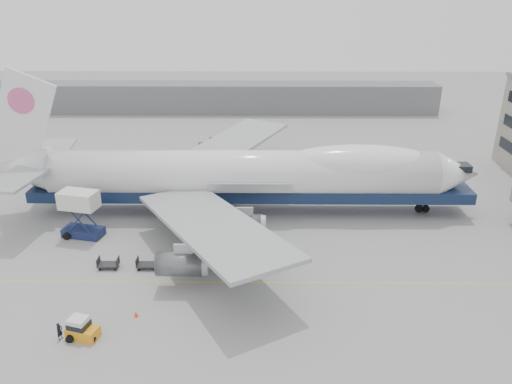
{
  "coord_description": "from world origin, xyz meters",
  "views": [
    {
      "loc": [
        2.33,
        -51.51,
        29.88
      ],
      "look_at": [
        1.79,
        6.0,
        5.5
      ],
      "focal_mm": 35.0,
      "sensor_mm": 36.0,
      "label": 1
    }
  ],
  "objects_px": {
    "baggage_tug": "(81,329)",
    "ground_worker": "(60,331)",
    "airliner": "(248,174)",
    "catering_truck": "(80,211)"
  },
  "relations": [
    {
      "from": "airliner",
      "to": "baggage_tug",
      "type": "xyz_separation_m",
      "value": [
        -14.47,
        -27.05,
        -4.71
      ]
    },
    {
      "from": "ground_worker",
      "to": "catering_truck",
      "type": "bearing_deg",
      "value": 38.61
    },
    {
      "from": "airliner",
      "to": "ground_worker",
      "type": "xyz_separation_m",
      "value": [
        -16.36,
        -27.28,
        -4.79
      ]
    },
    {
      "from": "baggage_tug",
      "to": "ground_worker",
      "type": "xyz_separation_m",
      "value": [
        -1.88,
        -0.23,
        -0.07
      ]
    },
    {
      "from": "airliner",
      "to": "ground_worker",
      "type": "relative_size",
      "value": 39.95
    },
    {
      "from": "airliner",
      "to": "ground_worker",
      "type": "bearing_deg",
      "value": -120.94
    },
    {
      "from": "catering_truck",
      "to": "baggage_tug",
      "type": "height_order",
      "value": "catering_truck"
    },
    {
      "from": "airliner",
      "to": "catering_truck",
      "type": "distance_m",
      "value": 22.16
    },
    {
      "from": "baggage_tug",
      "to": "airliner",
      "type": "bearing_deg",
      "value": 77.96
    },
    {
      "from": "baggage_tug",
      "to": "catering_truck",
      "type": "bearing_deg",
      "value": 123.89
    }
  ]
}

